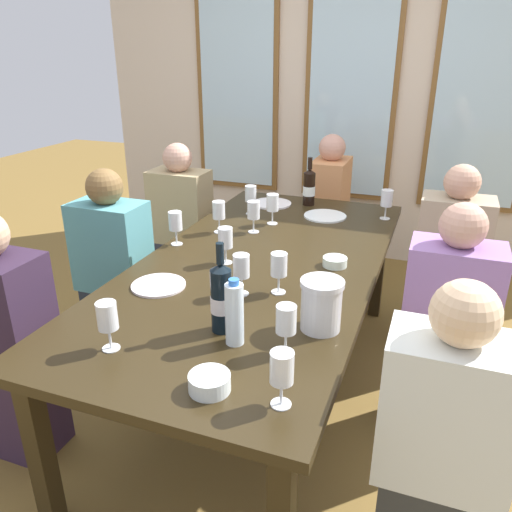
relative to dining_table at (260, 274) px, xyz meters
name	(u,v)px	position (x,y,z in m)	size (l,w,h in m)	color
ground_plane	(260,390)	(0.00, 0.00, -0.67)	(12.00, 12.00, 0.00)	brown
back_wall_with_windows	(352,78)	(0.00, 2.08, 0.78)	(4.28, 0.10, 2.90)	beige
dining_table	(260,274)	(0.00, 0.00, 0.00)	(1.08, 2.27, 0.74)	black
white_plate_0	(272,203)	(-0.25, 0.90, 0.07)	(0.25, 0.25, 0.01)	white
white_plate_1	(325,216)	(0.13, 0.76, 0.07)	(0.25, 0.25, 0.01)	white
white_plate_2	(159,285)	(-0.31, -0.40, 0.07)	(0.23, 0.23, 0.01)	white
metal_pitcher	(321,305)	(0.41, -0.50, 0.16)	(0.16, 0.16, 0.19)	silver
wine_bottle_0	(309,187)	(-0.03, 0.97, 0.18)	(0.08, 0.08, 0.30)	black
wine_bottle_1	(221,298)	(0.08, -0.63, 0.20)	(0.08, 0.08, 0.33)	black
tasting_bowl_0	(210,382)	(0.19, -0.96, 0.09)	(0.13, 0.13, 0.05)	white
tasting_bowl_1	(335,262)	(0.34, 0.07, 0.09)	(0.11, 0.11, 0.04)	white
water_bottle	(234,313)	(0.16, -0.69, 0.18)	(0.06, 0.06, 0.24)	white
wine_glass_0	(241,268)	(0.04, -0.35, 0.18)	(0.07, 0.07, 0.17)	white
wine_glass_1	(286,320)	(0.34, -0.69, 0.19)	(0.07, 0.07, 0.17)	white
wine_glass_2	(251,195)	(-0.30, 0.66, 0.18)	(0.07, 0.07, 0.17)	white
wine_glass_3	(175,223)	(-0.48, 0.06, 0.18)	(0.07, 0.07, 0.17)	white
wine_glass_4	(219,212)	(-0.35, 0.30, 0.18)	(0.07, 0.07, 0.17)	white
wine_glass_5	(273,203)	(-0.12, 0.53, 0.19)	(0.07, 0.07, 0.17)	white
wine_glass_6	(282,370)	(0.41, -0.95, 0.18)	(0.07, 0.07, 0.17)	white
wine_glass_7	(225,240)	(-0.14, -0.07, 0.18)	(0.07, 0.07, 0.17)	white
wine_glass_8	(254,212)	(-0.17, 0.37, 0.18)	(0.07, 0.07, 0.17)	white
wine_glass_9	(279,265)	(0.18, -0.28, 0.19)	(0.07, 0.07, 0.17)	white
wine_glass_10	(387,200)	(0.47, 0.85, 0.18)	(0.07, 0.07, 0.17)	white
wine_glass_11	(107,317)	(-0.22, -0.87, 0.19)	(0.07, 0.07, 0.17)	white
seated_person_0	(182,230)	(-0.86, 0.79, -0.15)	(0.38, 0.24, 1.11)	#30313E
seated_person_1	(449,267)	(0.86, 0.76, -0.15)	(0.38, 0.24, 1.11)	#302F2E
seated_person_2	(8,345)	(-0.86, -0.74, -0.15)	(0.38, 0.24, 1.11)	#352338
seated_person_3	(440,454)	(0.86, -0.74, -0.15)	(0.38, 0.24, 1.11)	#323331
seated_person_4	(115,274)	(-0.86, 0.02, -0.15)	(0.38, 0.24, 1.11)	#232B36
seated_person_5	(446,331)	(0.86, 0.02, -0.15)	(0.38, 0.24, 1.11)	#2D2340
seated_person_6	(328,214)	(0.00, 1.48, -0.15)	(0.24, 0.38, 1.11)	#2C3742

